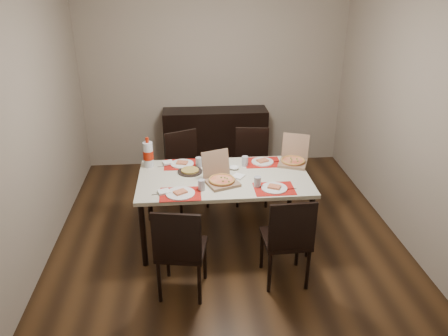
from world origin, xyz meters
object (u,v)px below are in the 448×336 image
at_px(sideboard, 215,139).
at_px(chair_near_right, 288,237).
at_px(dip_bowl, 234,168).
at_px(chair_near_left, 180,248).
at_px(chair_far_right, 252,162).
at_px(pizza_box_center, 221,178).
at_px(chair_far_left, 185,166).
at_px(dining_table, 224,182).
at_px(soda_bottle, 148,154).

bearing_deg(sideboard, chair_near_right, -80.23).
bearing_deg(chair_near_right, dip_bowl, 110.71).
xyz_separation_m(chair_near_left, chair_far_right, (0.90, 1.81, 0.00)).
relative_size(chair_near_right, pizza_box_center, 2.23).
xyz_separation_m(chair_near_right, dip_bowl, (-0.38, 1.02, 0.25)).
height_order(chair_near_left, pizza_box_center, pizza_box_center).
xyz_separation_m(chair_far_left, chair_far_right, (0.85, 0.04, 0.00)).
height_order(chair_near_right, dip_bowl, chair_near_right).
height_order(dining_table, chair_near_left, chair_near_left).
distance_m(chair_near_left, pizza_box_center, 0.94).
distance_m(chair_near_left, chair_far_right, 2.02).
xyz_separation_m(dining_table, chair_far_left, (-0.41, 0.85, -0.17)).
relative_size(chair_near_left, chair_far_left, 1.00).
height_order(dining_table, soda_bottle, soda_bottle).
distance_m(sideboard, chair_far_left, 1.15).
height_order(chair_far_right, pizza_box_center, pizza_box_center).
bearing_deg(chair_near_left, dining_table, 62.94).
xyz_separation_m(sideboard, chair_near_left, (-0.51, -2.82, 0.06)).
bearing_deg(soda_bottle, chair_near_right, -41.69).
distance_m(sideboard, chair_far_right, 1.09).
relative_size(chair_near_right, dip_bowl, 9.17).
bearing_deg(dining_table, chair_near_right, -58.55).
relative_size(chair_near_left, chair_far_right, 1.00).
relative_size(dining_table, chair_far_right, 1.94).
distance_m(chair_far_right, dip_bowl, 0.81).
bearing_deg(chair_near_right, chair_far_left, 118.70).
xyz_separation_m(dining_table, chair_far_right, (0.44, 0.89, -0.17)).
distance_m(dining_table, chair_far_right, 1.01).
distance_m(chair_near_left, chair_near_right, 0.98).
height_order(pizza_box_center, soda_bottle, soda_bottle).
bearing_deg(soda_bottle, chair_near_left, -75.03).
xyz_separation_m(chair_near_right, soda_bottle, (-1.32, 1.17, 0.38)).
relative_size(sideboard, dining_table, 0.83).
relative_size(chair_far_right, pizza_box_center, 2.23).
relative_size(chair_far_right, dip_bowl, 9.17).
xyz_separation_m(sideboard, soda_bottle, (-0.85, -1.56, 0.44)).
bearing_deg(dip_bowl, chair_near_left, -118.51).
height_order(chair_far_right, dip_bowl, chair_far_right).
bearing_deg(sideboard, chair_far_left, -113.17).
xyz_separation_m(dining_table, soda_bottle, (-0.81, 0.34, 0.21)).
height_order(chair_near_left, dip_bowl, chair_near_left).
bearing_deg(chair_far_left, chair_near_right, -61.30).
distance_m(chair_near_left, soda_bottle, 1.36).
relative_size(sideboard, chair_near_right, 1.61).
relative_size(dip_bowl, soda_bottle, 0.30).
xyz_separation_m(sideboard, chair_near_right, (0.47, -2.74, 0.06)).
bearing_deg(chair_near_right, dining_table, 121.45).
height_order(dining_table, chair_far_left, chair_far_left).
xyz_separation_m(sideboard, chair_far_left, (-0.45, -1.05, 0.06)).
distance_m(chair_far_left, pizza_box_center, 1.09).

